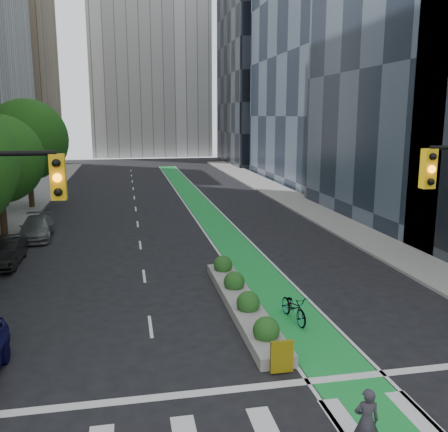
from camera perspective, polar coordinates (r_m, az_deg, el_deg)
name	(u,v)px	position (r m, az deg, el deg)	size (l,w,h in m)	color
ground	(258,412)	(14.07, 3.95, -21.46)	(160.00, 160.00, 0.00)	black
sidewalk_left	(3,226)	(38.16, -23.98, -1.02)	(3.60, 90.00, 0.15)	gray
sidewalk_right	(321,213)	(40.07, 11.00, 0.32)	(3.60, 90.00, 0.15)	gray
bike_lane_paint	(201,207)	(42.54, -2.63, 1.07)	(2.20, 70.00, 0.01)	green
building_tan_far	(1,77)	(79.38, -24.16, 14.32)	(14.00, 16.00, 26.00)	tan
building_dark_end	(270,75)	(82.95, 5.31, 15.76)	(14.00, 18.00, 28.00)	black
tree_far	(27,140)	(44.14, -21.59, 8.10)	(6.60, 6.60, 9.00)	black
median_planter	(242,300)	(20.28, 2.06, -9.57)	(1.20, 10.26, 1.10)	gray
bicycle	(294,307)	(19.31, 7.99, -10.28)	(0.71, 2.03, 1.07)	gray
cyclist	(366,421)	(12.71, 15.96, -21.59)	(0.58, 0.38, 1.60)	#332E37
parked_car_left_mid	(5,251)	(28.26, -23.78, -3.73)	(1.54, 4.41, 1.45)	black
parked_car_left_far	(37,228)	(33.59, -20.62, -1.28)	(1.91, 4.69, 1.36)	#585C5D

